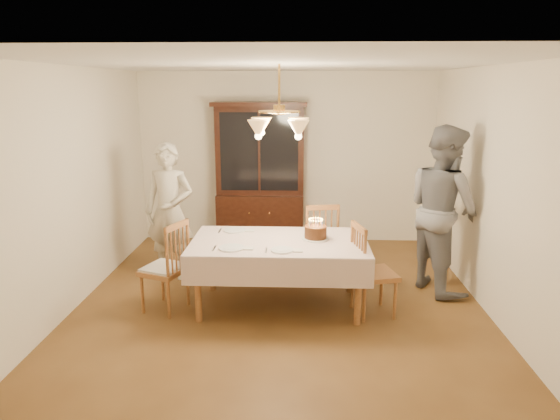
{
  "coord_description": "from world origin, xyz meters",
  "views": [
    {
      "loc": [
        0.22,
        -5.15,
        2.38
      ],
      "look_at": [
        0.0,
        0.2,
        1.05
      ],
      "focal_mm": 32.0,
      "sensor_mm": 36.0,
      "label": 1
    }
  ],
  "objects_px": {
    "china_hutch": "(260,178)",
    "elderly_woman": "(169,212)",
    "dining_table": "(279,247)",
    "birthday_cake": "(316,233)",
    "chair_far_side": "(319,245)"
  },
  "relations": [
    {
      "from": "dining_table",
      "to": "birthday_cake",
      "type": "xyz_separation_m",
      "value": [
        0.39,
        0.08,
        0.15
      ]
    },
    {
      "from": "chair_far_side",
      "to": "elderly_woman",
      "type": "distance_m",
      "value": 1.92
    },
    {
      "from": "china_hutch",
      "to": "chair_far_side",
      "type": "height_order",
      "value": "china_hutch"
    },
    {
      "from": "chair_far_side",
      "to": "birthday_cake",
      "type": "relative_size",
      "value": 3.33
    },
    {
      "from": "chair_far_side",
      "to": "elderly_woman",
      "type": "height_order",
      "value": "elderly_woman"
    },
    {
      "from": "elderly_woman",
      "to": "china_hutch",
      "type": "bearing_deg",
      "value": 62.92
    },
    {
      "from": "china_hutch",
      "to": "elderly_woman",
      "type": "relative_size",
      "value": 1.26
    },
    {
      "from": "chair_far_side",
      "to": "birthday_cake",
      "type": "distance_m",
      "value": 0.86
    },
    {
      "from": "china_hutch",
      "to": "elderly_woman",
      "type": "xyz_separation_m",
      "value": [
        -1.03,
        -1.42,
        -0.18
      ]
    },
    {
      "from": "dining_table",
      "to": "chair_far_side",
      "type": "xyz_separation_m",
      "value": [
        0.47,
        0.84,
        -0.24
      ]
    },
    {
      "from": "elderly_woman",
      "to": "birthday_cake",
      "type": "bearing_deg",
      "value": -13.82
    },
    {
      "from": "chair_far_side",
      "to": "elderly_woman",
      "type": "relative_size",
      "value": 0.58
    },
    {
      "from": "dining_table",
      "to": "elderly_woman",
      "type": "distance_m",
      "value": 1.65
    },
    {
      "from": "dining_table",
      "to": "birthday_cake",
      "type": "distance_m",
      "value": 0.43
    },
    {
      "from": "birthday_cake",
      "to": "elderly_woman",
      "type": "bearing_deg",
      "value": 157.38
    }
  ]
}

